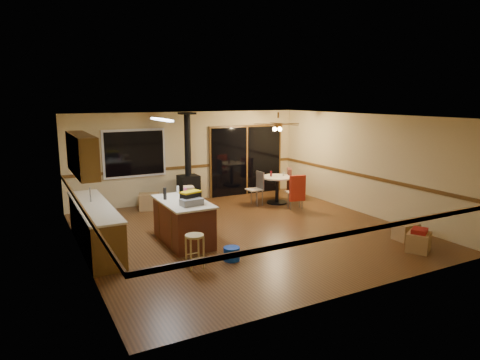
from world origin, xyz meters
TOP-DOWN VIEW (x-y plane):
  - floor at (0.00, 0.00)m, footprint 7.00×7.00m
  - ceiling at (0.00, 0.00)m, footprint 7.00×7.00m
  - wall_back at (0.00, 3.50)m, footprint 7.00×0.00m
  - wall_front at (0.00, -3.50)m, footprint 7.00×0.00m
  - wall_left at (-3.50, 0.00)m, footprint 0.00×7.00m
  - wall_right at (3.50, 0.00)m, footprint 0.00×7.00m
  - chair_rail at (0.00, 0.00)m, footprint 7.00×7.00m
  - window at (-1.60, 3.45)m, footprint 1.72×0.10m
  - sliding_door at (1.90, 3.45)m, footprint 2.52×0.10m
  - lower_cabinets at (-3.20, 0.50)m, footprint 0.60×3.00m
  - countertop at (-3.20, 0.50)m, footprint 0.64×3.04m
  - upper_cabinets at (-3.33, 0.70)m, footprint 0.35×2.00m
  - kitchen_island at (-1.50, 0.00)m, footprint 0.88×1.68m
  - wood_stove at (-0.20, 3.05)m, footprint 0.55×0.50m
  - ceiling_fan at (2.09, 1.96)m, footprint 0.24×0.24m
  - fluorescent_strip at (-1.80, 0.30)m, footprint 0.10×1.20m
  - toolbox_grey at (-1.48, -0.45)m, footprint 0.46×0.28m
  - toolbox_black at (-1.44, -0.29)m, footprint 0.44×0.32m
  - toolbox_yellow_lid at (-1.44, -0.29)m, footprint 0.46×0.34m
  - box_on_island at (-1.18, 0.47)m, footprint 0.25×0.31m
  - bottle_dark at (-1.79, 0.28)m, footprint 0.08×0.08m
  - bottle_pink at (-1.35, 0.24)m, footprint 0.09×0.09m
  - bottle_white at (-1.35, 0.72)m, footprint 0.07×0.07m
  - bar_stool at (-1.81, -1.38)m, footprint 0.43×0.43m
  - blue_bucket at (-1.07, -1.38)m, footprint 0.35×0.35m
  - dining_table at (2.09, 1.96)m, footprint 0.95×0.95m
  - glass_red at (1.94, 2.06)m, footprint 0.08×0.08m
  - glass_cream at (2.27, 1.91)m, footprint 0.07×0.07m
  - chair_left at (1.49, 2.06)m, footprint 0.41×0.40m
  - chair_near at (2.15, 1.08)m, footprint 0.49×0.53m
  - chair_right at (2.63, 2.10)m, footprint 0.61×0.59m
  - box_under_window at (-1.37, 2.98)m, footprint 0.65×0.58m
  - box_corner_a at (2.44, -2.67)m, footprint 0.63×0.60m
  - box_corner_b at (2.75, -2.08)m, footprint 0.47×0.41m
  - box_small_red at (2.44, -2.67)m, footprint 0.42×0.40m

SIDE VIEW (x-z plane):
  - floor at x=0.00m, z-range 0.00..0.00m
  - blue_bucket at x=-1.07m, z-range 0.00..0.25m
  - box_corner_b at x=2.75m, z-range 0.00..0.36m
  - box_corner_a at x=2.44m, z-range 0.00..0.37m
  - box_under_window at x=-1.37m, z-range 0.00..0.44m
  - bar_stool at x=-1.81m, z-range 0.00..0.61m
  - box_small_red at x=2.44m, z-range 0.37..0.46m
  - lower_cabinets at x=-3.20m, z-range 0.00..0.86m
  - kitchen_island at x=-1.50m, z-range 0.00..0.90m
  - dining_table at x=2.09m, z-range 0.14..0.92m
  - chair_left at x=1.49m, z-range 0.33..0.85m
  - chair_near at x=2.15m, z-range 0.25..0.95m
  - chair_right at x=2.63m, z-range 0.25..0.95m
  - wood_stove at x=-0.20m, z-range -0.53..1.99m
  - glass_cream at x=2.27m, z-range 0.78..0.91m
  - glass_red at x=1.94m, z-range 0.78..0.94m
  - countertop at x=-3.20m, z-range 0.86..0.90m
  - toolbox_grey at x=-1.48m, z-range 0.90..1.04m
  - bottle_white at x=-1.35m, z-range 0.90..1.07m
  - box_on_island at x=-1.18m, z-range 0.90..1.08m
  - chair_rail at x=0.00m, z-range 0.96..1.04m
  - bottle_pink at x=-1.35m, z-range 0.90..1.11m
  - toolbox_black at x=-1.44m, z-range 0.90..1.12m
  - bottle_dark at x=-1.79m, z-range 0.90..1.15m
  - sliding_door at x=1.90m, z-range 0.00..2.10m
  - toolbox_yellow_lid at x=-1.44m, z-range 1.12..1.15m
  - wall_back at x=0.00m, z-range -2.20..4.80m
  - wall_front at x=0.00m, z-range -2.20..4.80m
  - wall_left at x=-3.50m, z-range -2.20..4.80m
  - wall_right at x=3.50m, z-range -2.20..4.80m
  - window at x=-1.60m, z-range 0.84..2.16m
  - upper_cabinets at x=-3.33m, z-range 1.50..2.30m
  - ceiling_fan at x=2.09m, z-range 1.94..2.49m
  - fluorescent_strip at x=-1.80m, z-range 2.54..2.58m
  - ceiling at x=0.00m, z-range 2.60..2.60m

